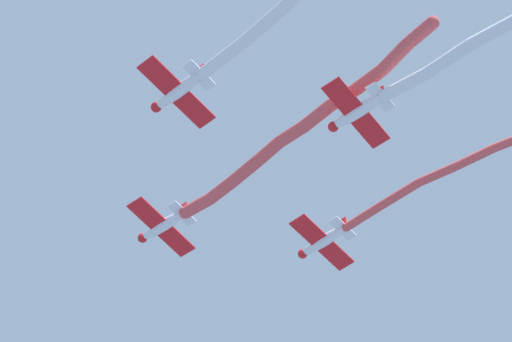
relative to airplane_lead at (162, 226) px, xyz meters
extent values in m
ellipsoid|color=white|center=(-0.11, 0.00, -0.01)|extent=(4.42, 0.91, 0.90)
sphere|color=red|center=(2.00, 0.00, -0.01)|extent=(0.77, 0.77, 0.77)
ellipsoid|color=#1E2D4C|center=(0.44, 0.00, 0.33)|extent=(1.11, 0.60, 0.48)
cube|color=red|center=(0.04, 0.00, -0.13)|extent=(1.51, 6.43, 0.12)
cube|color=white|center=(-1.97, 0.00, 0.07)|extent=(0.85, 2.51, 0.10)
cube|color=red|center=(-1.88, 0.00, 0.54)|extent=(1.00, 0.12, 1.25)
cylinder|color=#DB4C4C|center=(-3.49, -0.07, -0.01)|extent=(2.45, 1.10, 1.06)
cylinder|color=#DB4C4C|center=(-5.79, -0.07, 0.17)|extent=(2.40, 1.09, 1.21)
cylinder|color=#DB4C4C|center=(-8.12, 0.12, 0.40)|extent=(2.62, 1.21, 1.19)
cylinder|color=#DB4C4C|center=(-10.42, 0.31, 0.76)|extent=(2.42, 1.09, 1.44)
cylinder|color=#DB4C4C|center=(-12.62, 0.41, 1.00)|extent=(2.28, 1.03, 0.99)
cylinder|color=#DB4C4C|center=(-15.02, 0.61, 1.00)|extent=(2.70, 1.27, 0.99)
cylinder|color=#DB4C4C|center=(-17.40, 0.77, 1.04)|extent=(2.22, 0.97, 1.00)
cylinder|color=#DB4C4C|center=(-19.65, 0.87, 1.11)|extent=(2.41, 1.13, 1.06)
cylinder|color=#DB4C4C|center=(-21.94, 1.17, 1.39)|extent=(2.63, 1.37, 1.43)
cylinder|color=#DB4C4C|center=(-24.16, 1.47, 1.81)|extent=(2.40, 1.13, 1.32)
sphere|color=#DB4C4C|center=(-2.32, 0.00, -0.06)|extent=(0.96, 0.96, 0.96)
sphere|color=#DB4C4C|center=(-4.67, -0.14, 0.04)|extent=(0.96, 0.96, 0.96)
sphere|color=#DB4C4C|center=(-6.91, -0.01, 0.29)|extent=(0.96, 0.96, 0.96)
sphere|color=#DB4C4C|center=(-9.34, 0.25, 0.51)|extent=(0.96, 0.96, 0.96)
sphere|color=#DB4C4C|center=(-11.50, 0.38, 1.01)|extent=(0.96, 0.96, 0.96)
sphere|color=#DB4C4C|center=(-13.73, 0.45, 0.98)|extent=(0.96, 0.96, 0.96)
sphere|color=#DB4C4C|center=(-16.30, 0.77, 1.02)|extent=(0.96, 0.96, 0.96)
sphere|color=#DB4C4C|center=(-18.50, 0.78, 1.06)|extent=(0.96, 0.96, 0.96)
sphere|color=#DB4C4C|center=(-20.80, 0.95, 1.16)|extent=(0.96, 0.96, 0.96)
sphere|color=#DB4C4C|center=(-23.07, 1.38, 1.62)|extent=(0.96, 0.96, 0.96)
sphere|color=#DB4C4C|center=(-25.24, 1.55, 1.99)|extent=(0.96, 0.96, 0.96)
ellipsoid|color=white|center=(-9.04, 8.82, -0.41)|extent=(4.45, 1.09, 0.90)
sphere|color=red|center=(-6.94, 8.73, -0.41)|extent=(0.80, 0.80, 0.77)
ellipsoid|color=#1E2D4C|center=(-8.49, 8.80, -0.07)|extent=(1.13, 0.65, 0.48)
cube|color=red|center=(-8.89, 8.82, -0.53)|extent=(1.78, 6.49, 0.12)
cube|color=white|center=(-10.90, 8.90, -0.33)|extent=(0.95, 2.54, 0.10)
cube|color=red|center=(-10.81, 8.90, 0.14)|extent=(1.01, 0.16, 1.25)
cylinder|color=white|center=(-13.11, 9.02, -0.41)|extent=(3.78, 1.07, 0.96)
cylinder|color=white|center=(-16.67, 9.30, -0.23)|extent=(3.57, 1.20, 1.12)
sphere|color=white|center=(-11.25, 8.92, -0.46)|extent=(0.86, 0.86, 0.86)
sphere|color=white|center=(-14.96, 9.13, -0.36)|extent=(0.86, 0.86, 0.86)
sphere|color=white|center=(-18.38, 9.48, -0.10)|extent=(0.86, 0.86, 0.86)
ellipsoid|color=white|center=(-8.93, -8.93, 0.29)|extent=(4.46, 1.16, 0.90)
sphere|color=red|center=(-6.83, -9.06, 0.29)|extent=(0.81, 0.81, 0.77)
ellipsoid|color=#1E2D4C|center=(-8.38, -8.97, 0.63)|extent=(1.14, 0.67, 0.48)
cube|color=red|center=(-8.78, -8.94, 0.17)|extent=(1.88, 6.50, 0.12)
cube|color=white|center=(-10.78, -8.83, 0.37)|extent=(0.99, 2.56, 0.10)
cube|color=red|center=(-10.70, -8.83, 0.84)|extent=(1.01, 0.18, 1.25)
cylinder|color=#DB4C4C|center=(-12.68, -8.86, 0.46)|extent=(3.20, 0.78, 1.10)
cylinder|color=#DB4C4C|center=(-15.95, -8.95, 0.84)|extent=(3.53, 0.74, 1.00)
cylinder|color=#DB4C4C|center=(-19.14, -9.10, 0.95)|extent=(3.01, 0.92, 0.79)
cylinder|color=#DB4C4C|center=(-22.13, -9.48, 1.07)|extent=(3.24, 1.16, 1.04)
sphere|color=#DB4C4C|center=(-11.14, -8.81, 0.24)|extent=(0.67, 0.67, 0.67)
sphere|color=#DB4C4C|center=(-14.22, -8.91, 0.67)|extent=(0.67, 0.67, 0.67)
sphere|color=#DB4C4C|center=(-17.68, -8.98, 1.00)|extent=(0.67, 0.67, 0.67)
sphere|color=#DB4C4C|center=(-20.60, -9.23, 0.89)|extent=(0.67, 0.67, 0.67)
sphere|color=#DB4C4C|center=(-23.66, -9.73, 1.25)|extent=(0.67, 0.67, 0.67)
ellipsoid|color=white|center=(-17.87, -0.11, -0.21)|extent=(4.43, 0.97, 0.90)
sphere|color=red|center=(-15.76, -0.15, -0.21)|extent=(0.78, 0.78, 0.77)
ellipsoid|color=#1E2D4C|center=(-17.31, -0.12, 0.13)|extent=(1.11, 0.62, 0.48)
cube|color=red|center=(-17.72, -0.11, -0.33)|extent=(1.61, 6.45, 0.12)
cube|color=white|center=(-19.72, -0.08, -0.13)|extent=(0.88, 2.52, 0.10)
cube|color=red|center=(-19.63, -0.08, 0.34)|extent=(1.01, 0.14, 1.25)
cylinder|color=white|center=(-21.73, -0.12, -0.36)|extent=(3.39, 0.95, 1.07)
cylinder|color=white|center=(-25.07, -0.11, -0.38)|extent=(3.41, 0.96, 1.03)
cylinder|color=white|center=(-28.48, -0.26, -0.16)|extent=(3.65, 1.24, 1.16)
sphere|color=white|center=(-20.08, -0.08, -0.26)|extent=(0.87, 0.87, 0.87)
sphere|color=white|center=(-23.39, -0.16, -0.46)|extent=(0.87, 0.87, 0.87)
sphere|color=white|center=(-26.74, -0.07, -0.30)|extent=(0.87, 0.87, 0.87)
camera|label=1|loc=(-33.75, 32.84, -54.86)|focal=65.66mm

